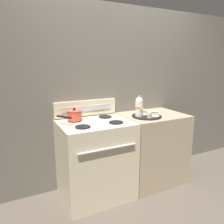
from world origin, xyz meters
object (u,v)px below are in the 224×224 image
object	(u,v)px
serving_tray	(147,116)
teacup_right	(143,112)
teacup_left	(154,114)
saucepan	(74,115)
creamer_jug	(149,115)
teapot	(139,106)
stove	(96,159)

from	to	relation	value
serving_tray	teacup_right	distance (m)	0.09
serving_tray	teacup_left	xyz separation A→B (m)	(0.07, -0.05, 0.03)
saucepan	creamer_jug	world-z (taller)	saucepan
serving_tray	teapot	size ratio (longest dim) A/B	1.42
teapot	creamer_jug	size ratio (longest dim) A/B	3.83
saucepan	teacup_left	distance (m)	0.94
stove	serving_tray	xyz separation A→B (m)	(0.64, -0.06, 0.45)
serving_tray	stove	bearing A→B (deg)	174.55
saucepan	teapot	bearing A→B (deg)	-13.68
saucepan	teacup_right	world-z (taller)	saucepan
saucepan	teacup_right	xyz separation A→B (m)	(0.83, -0.12, -0.03)
serving_tray	teacup_right	world-z (taller)	teacup_right
saucepan	teacup_left	xyz separation A→B (m)	(0.90, -0.25, -0.03)
stove	teacup_right	distance (m)	0.80
saucepan	teacup_right	bearing A→B (deg)	-7.95
stove	teacup_right	world-z (taller)	teacup_right
saucepan	creamer_jug	xyz separation A→B (m)	(0.80, -0.29, -0.02)
teacup_left	creamer_jug	size ratio (longest dim) A/B	1.98
stove	teacup_right	bearing A→B (deg)	1.72
teacup_right	serving_tray	bearing A→B (deg)	-91.79
teacup_left	teacup_right	bearing A→B (deg)	118.36
saucepan	teacup_left	world-z (taller)	saucepan
teapot	stove	bearing A→B (deg)	175.51
serving_tray	creamer_jug	world-z (taller)	creamer_jug
teapot	teacup_right	size ratio (longest dim) A/B	1.94
stove	teapot	distance (m)	0.79
creamer_jug	teacup_left	bearing A→B (deg)	23.33
teapot	teacup_right	xyz separation A→B (m)	(0.10, 0.06, -0.09)
saucepan	creamer_jug	distance (m)	0.85
teacup_right	teacup_left	bearing A→B (deg)	-61.64
saucepan	teapot	size ratio (longest dim) A/B	1.14
teacup_left	saucepan	bearing A→B (deg)	164.76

